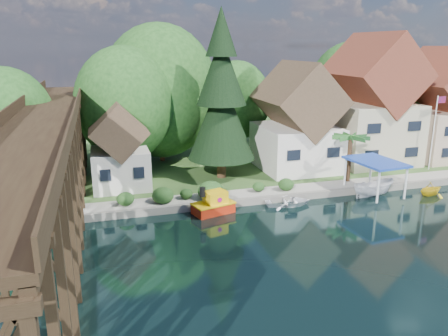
{
  "coord_description": "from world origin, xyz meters",
  "views": [
    {
      "loc": [
        -12.6,
        -24.64,
        12.93
      ],
      "look_at": [
        -3.71,
        6.0,
        4.0
      ],
      "focal_mm": 35.0,
      "sensor_mm": 36.0,
      "label": 1
    }
  ],
  "objects_px": {
    "house_left": "(297,124)",
    "boat_white_a": "(288,200)",
    "trestle_bridge": "(48,165)",
    "conifer": "(221,99)",
    "boat_yellow": "(431,188)",
    "tugboat": "(214,204)",
    "palm_tree": "(351,139)",
    "house_right": "(442,111)",
    "house_center": "(371,108)",
    "boat_canopy": "(374,181)",
    "shed": "(120,151)",
    "flagpole": "(435,125)"
  },
  "relations": [
    {
      "from": "boat_yellow",
      "to": "house_right",
      "type": "bearing_deg",
      "value": -53.22
    },
    {
      "from": "palm_tree",
      "to": "house_right",
      "type": "bearing_deg",
      "value": 21.0
    },
    {
      "from": "conifer",
      "to": "boat_white_a",
      "type": "bearing_deg",
      "value": -65.24
    },
    {
      "from": "house_left",
      "to": "conifer",
      "type": "bearing_deg",
      "value": -172.61
    },
    {
      "from": "boat_yellow",
      "to": "flagpole",
      "type": "bearing_deg",
      "value": -50.06
    },
    {
      "from": "house_center",
      "to": "palm_tree",
      "type": "height_order",
      "value": "house_center"
    },
    {
      "from": "house_right",
      "to": "boat_white_a",
      "type": "relative_size",
      "value": 3.22
    },
    {
      "from": "shed",
      "to": "flagpole",
      "type": "xyz_separation_m",
      "value": [
        31.26,
        -3.02,
        1.37
      ]
    },
    {
      "from": "boat_white_a",
      "to": "trestle_bridge",
      "type": "bearing_deg",
      "value": 104.8
    },
    {
      "from": "boat_yellow",
      "to": "house_left",
      "type": "bearing_deg",
      "value": 29.77
    },
    {
      "from": "trestle_bridge",
      "to": "conifer",
      "type": "height_order",
      "value": "conifer"
    },
    {
      "from": "tugboat",
      "to": "boat_yellow",
      "type": "height_order",
      "value": "tugboat"
    },
    {
      "from": "house_right",
      "to": "trestle_bridge",
      "type": "bearing_deg",
      "value": -165.21
    },
    {
      "from": "house_right",
      "to": "boat_white_a",
      "type": "xyz_separation_m",
      "value": [
        -22.77,
        -8.92,
        -5.38
      ]
    },
    {
      "from": "conifer",
      "to": "boat_canopy",
      "type": "xyz_separation_m",
      "value": [
        11.77,
        -7.9,
        -6.75
      ]
    },
    {
      "from": "palm_tree",
      "to": "flagpole",
      "type": "xyz_separation_m",
      "value": [
        10.54,
        1.35,
        0.54
      ]
    },
    {
      "from": "house_left",
      "to": "tugboat",
      "type": "relative_size",
      "value": 3.02
    },
    {
      "from": "flagpole",
      "to": "boat_white_a",
      "type": "height_order",
      "value": "flagpole"
    },
    {
      "from": "conifer",
      "to": "boat_yellow",
      "type": "distance_m",
      "value": 20.63
    },
    {
      "from": "trestle_bridge",
      "to": "boat_white_a",
      "type": "bearing_deg",
      "value": 5.99
    },
    {
      "from": "conifer",
      "to": "boat_yellow",
      "type": "bearing_deg",
      "value": -28.17
    },
    {
      "from": "shed",
      "to": "tugboat",
      "type": "xyz_separation_m",
      "value": [
        6.74,
        -7.41,
        -3.11
      ]
    },
    {
      "from": "shed",
      "to": "tugboat",
      "type": "distance_m",
      "value": 10.49
    },
    {
      "from": "conifer",
      "to": "house_right",
      "type": "bearing_deg",
      "value": 2.36
    },
    {
      "from": "conifer",
      "to": "tugboat",
      "type": "height_order",
      "value": "conifer"
    },
    {
      "from": "boat_canopy",
      "to": "house_center",
      "type": "bearing_deg",
      "value": 59.43
    },
    {
      "from": "trestle_bridge",
      "to": "boat_white_a",
      "type": "xyz_separation_m",
      "value": [
        18.23,
        1.91,
        -4.95
      ]
    },
    {
      "from": "house_center",
      "to": "conifer",
      "type": "height_order",
      "value": "conifer"
    },
    {
      "from": "house_center",
      "to": "conifer",
      "type": "bearing_deg",
      "value": -174.78
    },
    {
      "from": "shed",
      "to": "palm_tree",
      "type": "distance_m",
      "value": 21.19
    },
    {
      "from": "boat_yellow",
      "to": "house_center",
      "type": "bearing_deg",
      "value": -12.67
    },
    {
      "from": "conifer",
      "to": "tugboat",
      "type": "distance_m",
      "value": 11.18
    },
    {
      "from": "conifer",
      "to": "boat_canopy",
      "type": "bearing_deg",
      "value": -33.86
    },
    {
      "from": "house_left",
      "to": "tugboat",
      "type": "bearing_deg",
      "value": -141.62
    },
    {
      "from": "palm_tree",
      "to": "tugboat",
      "type": "xyz_separation_m",
      "value": [
        -13.98,
        -3.05,
        -3.94
      ]
    },
    {
      "from": "shed",
      "to": "boat_yellow",
      "type": "bearing_deg",
      "value": -18.06
    },
    {
      "from": "house_left",
      "to": "palm_tree",
      "type": "distance_m",
      "value": 6.48
    },
    {
      "from": "house_right",
      "to": "boat_white_a",
      "type": "bearing_deg",
      "value": -158.62
    },
    {
      "from": "house_left",
      "to": "tugboat",
      "type": "height_order",
      "value": "house_left"
    },
    {
      "from": "trestle_bridge",
      "to": "conifer",
      "type": "distance_m",
      "value": 17.79
    },
    {
      "from": "house_left",
      "to": "boat_white_a",
      "type": "distance_m",
      "value": 11.17
    },
    {
      "from": "trestle_bridge",
      "to": "shed",
      "type": "relative_size",
      "value": 5.63
    },
    {
      "from": "house_left",
      "to": "boat_white_a",
      "type": "xyz_separation_m",
      "value": [
        -4.77,
        -8.92,
        -4.74
      ]
    },
    {
      "from": "trestle_bridge",
      "to": "boat_white_a",
      "type": "relative_size",
      "value": 11.44
    },
    {
      "from": "trestle_bridge",
      "to": "shed",
      "type": "xyz_separation_m",
      "value": [
        5.0,
        9.33,
        -1.52
      ]
    },
    {
      "from": "shed",
      "to": "house_left",
      "type": "bearing_deg",
      "value": 4.77
    },
    {
      "from": "tugboat",
      "to": "boat_canopy",
      "type": "bearing_deg",
      "value": -0.28
    },
    {
      "from": "palm_tree",
      "to": "conifer",
      "type": "bearing_deg",
      "value": 156.69
    },
    {
      "from": "conifer",
      "to": "boat_white_a",
      "type": "distance_m",
      "value": 11.6
    },
    {
      "from": "flagpole",
      "to": "boat_canopy",
      "type": "relative_size",
      "value": 1.42
    }
  ]
}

